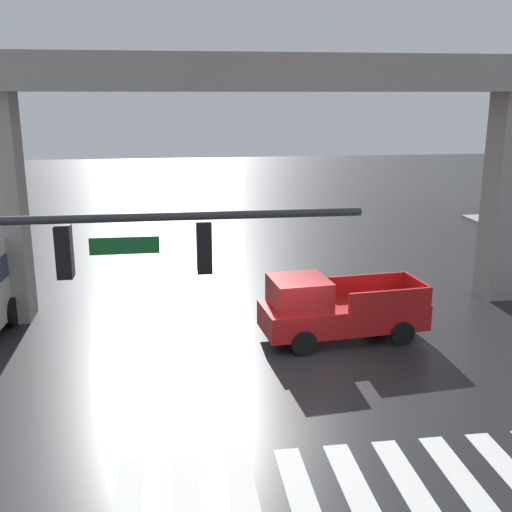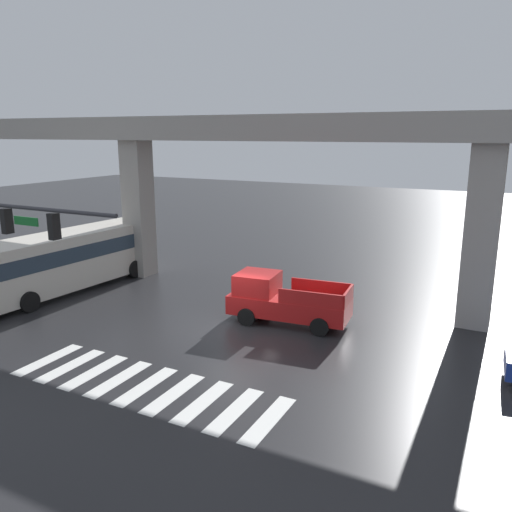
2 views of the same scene
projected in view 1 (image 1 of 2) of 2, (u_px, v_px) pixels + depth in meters
ground_plane at (297, 366)px, 17.39m from camera, size 120.00×120.00×0.00m
crosswalk_stripes at (353, 484)px, 12.13m from camera, size 9.35×2.80×0.01m
elevated_overpass at (269, 94)px, 20.44m from camera, size 55.54×2.07×8.77m
pickup_truck at (334, 310)px, 19.07m from camera, size 5.26×2.45×2.08m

